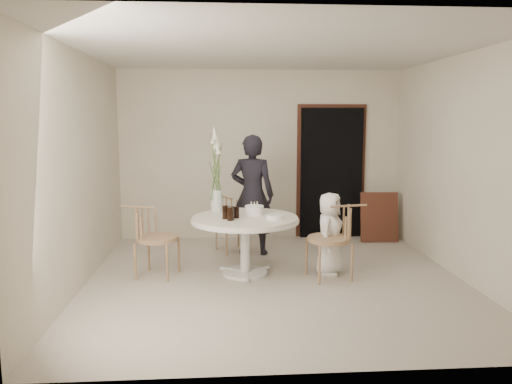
{
  "coord_description": "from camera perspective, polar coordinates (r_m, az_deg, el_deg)",
  "views": [
    {
      "loc": [
        -0.64,
        -5.77,
        1.92
      ],
      "look_at": [
        -0.21,
        0.3,
        1.03
      ],
      "focal_mm": 35.0,
      "sensor_mm": 36.0,
      "label": 1
    }
  ],
  "objects": [
    {
      "name": "door_trim",
      "position": [
        8.24,
        8.54,
        2.58
      ],
      "size": [
        1.12,
        0.03,
        2.22
      ],
      "primitive_type": "cube",
      "color": "#56261D",
      "rests_on": "ground"
    },
    {
      "name": "room_shell",
      "position": [
        5.82,
        2.3,
        5.34
      ],
      "size": [
        4.5,
        4.5,
        4.5
      ],
      "color": "silver",
      "rests_on": "ground"
    },
    {
      "name": "cola_tumbler_c",
      "position": [
        6.03,
        -3.52,
        -2.31
      ],
      "size": [
        0.08,
        0.08,
        0.16
      ],
      "primitive_type": "cylinder",
      "rotation": [
        0.0,
        0.0,
        -0.04
      ],
      "color": "black",
      "rests_on": "table"
    },
    {
      "name": "cola_tumbler_a",
      "position": [
        5.92,
        -2.96,
        -2.5
      ],
      "size": [
        0.09,
        0.09,
        0.16
      ],
      "primitive_type": "cylinder",
      "rotation": [
        0.0,
        0.0,
        -0.28
      ],
      "color": "black",
      "rests_on": "table"
    },
    {
      "name": "chair_right",
      "position": [
        6.14,
        9.45,
        -4.37
      ],
      "size": [
        0.6,
        0.56,
        0.9
      ],
      "rotation": [
        0.0,
        0.0,
        -1.37
      ],
      "color": "#A27F58",
      "rests_on": "ground"
    },
    {
      "name": "chair_far",
      "position": [
        7.38,
        -3.06,
        -2.73
      ],
      "size": [
        0.55,
        0.57,
        0.79
      ],
      "rotation": [
        0.0,
        0.0,
        0.42
      ],
      "color": "#A27F58",
      "rests_on": "ground"
    },
    {
      "name": "doorway",
      "position": [
        8.21,
        8.59,
        2.13
      ],
      "size": [
        1.0,
        0.1,
        2.1
      ],
      "primitive_type": "cube",
      "color": "black",
      "rests_on": "ground"
    },
    {
      "name": "girl",
      "position": [
        7.09,
        -0.43,
        -0.31
      ],
      "size": [
        0.71,
        0.56,
        1.71
      ],
      "primitive_type": "imported",
      "rotation": [
        0.0,
        0.0,
        2.87
      ],
      "color": "black",
      "rests_on": "ground"
    },
    {
      "name": "chair_left",
      "position": [
        6.28,
        -12.32,
        -4.33
      ],
      "size": [
        0.6,
        0.57,
        0.88
      ],
      "rotation": [
        0.0,
        0.0,
        1.31
      ],
      "color": "#A27F58",
      "rests_on": "ground"
    },
    {
      "name": "flower_vase",
      "position": [
        6.49,
        -4.56,
        1.84
      ],
      "size": [
        0.15,
        0.15,
        1.11
      ],
      "rotation": [
        0.0,
        0.0,
        -0.03
      ],
      "color": "silver",
      "rests_on": "table"
    },
    {
      "name": "picture_frame",
      "position": [
        8.11,
        13.91,
        -2.8
      ],
      "size": [
        0.6,
        0.2,
        0.78
      ],
      "primitive_type": "cube",
      "rotation": [
        -0.17,
        0.0,
        -0.05
      ],
      "color": "#56261D",
      "rests_on": "ground"
    },
    {
      "name": "ground",
      "position": [
        6.12,
        2.21,
        -9.99
      ],
      "size": [
        4.5,
        4.5,
        0.0
      ],
      "primitive_type": "plane",
      "color": "beige",
      "rests_on": "ground"
    },
    {
      "name": "cola_tumbler_b",
      "position": [
        5.95,
        -2.88,
        -2.45
      ],
      "size": [
        0.08,
        0.08,
        0.16
      ],
      "primitive_type": "cylinder",
      "rotation": [
        0.0,
        0.0,
        0.11
      ],
      "color": "black",
      "rests_on": "table"
    },
    {
      "name": "birthday_cake",
      "position": [
        6.28,
        -0.2,
        -2.09
      ],
      "size": [
        0.24,
        0.24,
        0.16
      ],
      "rotation": [
        0.0,
        0.0,
        0.33
      ],
      "color": "white",
      "rests_on": "table"
    },
    {
      "name": "boy",
      "position": [
        6.28,
        8.39,
        -4.72
      ],
      "size": [
        0.51,
        0.59,
        1.03
      ],
      "primitive_type": "imported",
      "rotation": [
        0.0,
        0.0,
        1.12
      ],
      "color": "white",
      "rests_on": "ground"
    },
    {
      "name": "plate_stack",
      "position": [
        6.01,
        2.14,
        -2.86
      ],
      "size": [
        0.24,
        0.24,
        0.05
      ],
      "primitive_type": "cylinder",
      "rotation": [
        0.0,
        0.0,
        0.1
      ],
      "color": "white",
      "rests_on": "table"
    },
    {
      "name": "cola_tumbler_d",
      "position": [
        6.07,
        -2.23,
        -2.35
      ],
      "size": [
        0.08,
        0.08,
        0.14
      ],
      "primitive_type": "cylinder",
      "rotation": [
        0.0,
        0.0,
        0.37
      ],
      "color": "black",
      "rests_on": "table"
    },
    {
      "name": "table",
      "position": [
        6.17,
        -1.25,
        -3.9
      ],
      "size": [
        1.33,
        1.33,
        0.73
      ],
      "color": "silver",
      "rests_on": "ground"
    }
  ]
}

